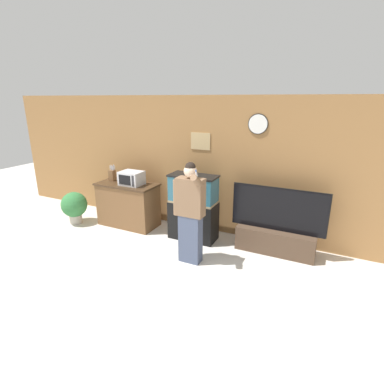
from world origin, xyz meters
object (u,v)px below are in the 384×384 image
Objects in this scene: tv_on_stand at (276,234)px; counter_island at (128,204)px; knife_block at (112,175)px; aquarium_on_stand at (193,207)px; potted_plant at (74,206)px; microwave at (132,178)px; person_standing at (190,212)px.

counter_island is at bearing -177.27° from tv_on_stand.
aquarium_on_stand is at bearing -1.37° from knife_block.
potted_plant is at bearing -170.24° from aquarium_on_stand.
microwave reaches higher than potted_plant.
microwave is 1.43m from potted_plant.
knife_block is at bearing 36.24° from potted_plant.
counter_island is 1.99m from person_standing.
aquarium_on_stand is (1.90, -0.05, -0.40)m from knife_block.
tv_on_stand is at bearing 3.37° from microwave.
knife_block is 2.36m from person_standing.
knife_block is 0.49× the size of potted_plant.
microwave is (0.14, -0.02, 0.58)m from counter_island.
counter_island is at bearing 170.17° from microwave.
aquarium_on_stand is 1.53m from tv_on_stand.
microwave is 1.82m from person_standing.
microwave is at bearing -8.22° from knife_block.
aquarium_on_stand reaches higher than counter_island.
microwave is 1.40m from aquarium_on_stand.
potted_plant is (-1.08, -0.43, -0.06)m from counter_island.
tv_on_stand is (1.50, 0.13, -0.28)m from aquarium_on_stand.
aquarium_on_stand reaches higher than knife_block.
person_standing reaches higher than potted_plant.
aquarium_on_stand is at bearing 1.49° from microwave.
potted_plant is (-1.22, -0.41, -0.64)m from microwave.
aquarium_on_stand is (1.34, 0.03, -0.41)m from microwave.
tv_on_stand is 0.95× the size of person_standing.
knife_block is at bearing 172.34° from counter_island.
person_standing reaches higher than tv_on_stand.
counter_island is 1.01× the size of aquarium_on_stand.
aquarium_on_stand is 1.82× the size of potted_plant.
tv_on_stand is at bearing 5.04° from aquarium_on_stand.
person_standing reaches higher than microwave.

